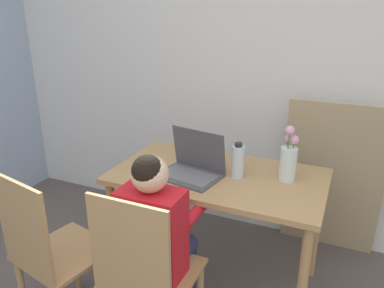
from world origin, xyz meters
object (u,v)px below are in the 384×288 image
laptop (193,165)px  water_bottle (238,161)px  chair_occupied (146,276)px  flower_vase (289,160)px  person_seated (158,230)px  chair_spare (52,253)px

laptop → water_bottle: (0.24, 0.07, 0.04)m
chair_occupied → water_bottle: size_ratio=4.53×
laptop → flower_vase: flower_vase is taller
person_seated → laptop: (-0.02, 0.45, 0.15)m
chair_spare → flower_vase: size_ratio=2.90×
person_seated → water_bottle: (0.22, 0.52, 0.18)m
person_seated → water_bottle: bearing=-113.0°
chair_occupied → flower_vase: 0.95m
laptop → flower_vase: bearing=26.3°
laptop → chair_occupied: bearing=-77.8°
water_bottle → chair_spare: bearing=-137.0°
chair_occupied → chair_spare: same height
chair_occupied → laptop: (-0.02, 0.58, 0.32)m
chair_spare → water_bottle: 1.07m
person_seated → laptop: bearing=-87.5°
flower_vase → water_bottle: flower_vase is taller
water_bottle → person_seated: bearing=-113.1°
laptop → person_seated: bearing=-77.2°
chair_occupied → person_seated: bearing=-90.0°
flower_vase → chair_spare: bearing=-142.7°
chair_occupied → flower_vase: bearing=-123.8°
chair_occupied → person_seated: 0.21m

